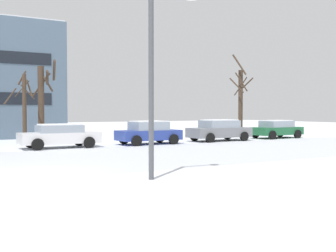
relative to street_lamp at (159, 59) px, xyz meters
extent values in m
plane|color=white|center=(-3.18, 2.53, -3.67)|extent=(120.00, 120.00, 0.00)
cube|color=silver|center=(-3.18, 6.29, -3.67)|extent=(80.00, 9.53, 0.00)
cylinder|color=#4C4F54|center=(-0.28, 0.00, -0.64)|extent=(0.16, 0.16, 6.05)
cube|color=white|center=(0.05, 12.06, -3.09)|extent=(4.41, 1.83, 0.61)
cube|color=#8C99A8|center=(0.05, 12.06, -2.58)|extent=(2.44, 1.65, 0.42)
cube|color=white|center=(0.05, 12.06, -2.34)|extent=(2.22, 1.52, 0.06)
cylinder|color=black|center=(1.45, 12.98, -3.35)|extent=(0.64, 0.23, 0.64)
cylinder|color=black|center=(1.49, 11.20, -3.35)|extent=(0.64, 0.23, 0.64)
cylinder|color=black|center=(-1.39, 12.92, -3.35)|extent=(0.64, 0.23, 0.64)
cylinder|color=black|center=(-1.35, 11.14, -3.35)|extent=(0.64, 0.23, 0.64)
cube|color=#283D93|center=(5.61, 11.97, -3.09)|extent=(4.01, 1.83, 0.61)
cube|color=#8C99A8|center=(5.61, 11.97, -2.52)|extent=(2.22, 1.65, 0.53)
cube|color=white|center=(5.61, 11.97, -2.23)|extent=(2.02, 1.52, 0.06)
cylinder|color=black|center=(6.89, 12.89, -3.35)|extent=(0.64, 0.23, 0.64)
cylinder|color=black|center=(6.92, 11.11, -3.35)|extent=(0.64, 0.23, 0.64)
cylinder|color=black|center=(4.31, 12.83, -3.35)|extent=(0.64, 0.23, 0.64)
cylinder|color=black|center=(4.34, 11.05, -3.35)|extent=(0.64, 0.23, 0.64)
cube|color=slate|center=(11.18, 12.11, -3.07)|extent=(4.53, 1.90, 0.65)
cube|color=#8C99A8|center=(11.18, 12.11, -2.49)|extent=(2.50, 1.71, 0.51)
cube|color=white|center=(11.18, 12.11, -2.21)|extent=(2.28, 1.58, 0.06)
cylinder|color=black|center=(12.62, 13.06, -3.35)|extent=(0.64, 0.23, 0.64)
cylinder|color=black|center=(12.66, 11.22, -3.35)|extent=(0.64, 0.23, 0.64)
cylinder|color=black|center=(9.70, 13.00, -3.35)|extent=(0.64, 0.23, 0.64)
cylinder|color=black|center=(9.74, 11.16, -3.35)|extent=(0.64, 0.23, 0.64)
cube|color=#1E6038|center=(16.74, 12.33, -3.11)|extent=(4.08, 1.85, 0.58)
cube|color=#8C99A8|center=(16.74, 12.33, -2.58)|extent=(2.26, 1.67, 0.47)
cube|color=white|center=(16.74, 12.33, -2.32)|extent=(2.05, 1.54, 0.06)
cylinder|color=black|center=(18.04, 13.26, -3.35)|extent=(0.64, 0.23, 0.64)
cylinder|color=black|center=(18.08, 11.46, -3.35)|extent=(0.64, 0.23, 0.64)
cylinder|color=black|center=(15.41, 13.21, -3.35)|extent=(0.64, 0.23, 0.64)
cylinder|color=black|center=(15.45, 11.40, -3.35)|extent=(0.64, 0.23, 0.64)
cylinder|color=#423326|center=(-1.16, 15.81, -1.48)|extent=(0.26, 0.26, 4.38)
cylinder|color=#423326|center=(-1.25, 16.05, 0.50)|extent=(0.61, 0.31, 0.94)
cylinder|color=#423326|center=(-1.93, 16.28, -0.65)|extent=(1.04, 1.62, 1.13)
cylinder|color=#423326|center=(-1.04, 15.38, -0.41)|extent=(0.93, 0.33, 0.90)
cylinder|color=#423326|center=(-1.21, 16.25, -0.17)|extent=(0.95, 0.17, 1.09)
cylinder|color=#423326|center=(16.09, 15.85, -0.93)|extent=(0.37, 0.37, 5.47)
cylinder|color=#423326|center=(15.83, 15.44, 0.79)|extent=(0.95, 0.65, 1.58)
cylinder|color=#423326|center=(16.41, 16.25, 0.50)|extent=(0.92, 0.78, 1.58)
cylinder|color=#423326|center=(16.78, 16.03, 0.61)|extent=(0.49, 1.49, 1.18)
cylinder|color=#423326|center=(15.49, 15.62, 0.51)|extent=(0.58, 1.31, 1.29)
cylinder|color=#423326|center=(15.67, 15.51, 2.20)|extent=(0.85, 1.01, 1.73)
cylinder|color=#423326|center=(-0.06, 16.20, -1.18)|extent=(0.40, 0.40, 4.98)
cylinder|color=#423326|center=(-0.77, 16.16, -0.15)|extent=(0.18, 1.50, 1.23)
cylinder|color=#423326|center=(0.08, 16.76, 0.13)|extent=(1.25, 0.42, 1.69)
cylinder|color=#423326|center=(0.34, 15.85, 0.14)|extent=(0.84, 0.94, 0.94)
cylinder|color=#423326|center=(0.77, 16.02, 1.07)|extent=(0.54, 1.78, 1.24)
cylinder|color=#423326|center=(0.34, 16.10, 0.58)|extent=(0.38, 0.95, 0.91)
camera|label=1|loc=(-5.95, -11.17, -1.57)|focal=44.18mm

